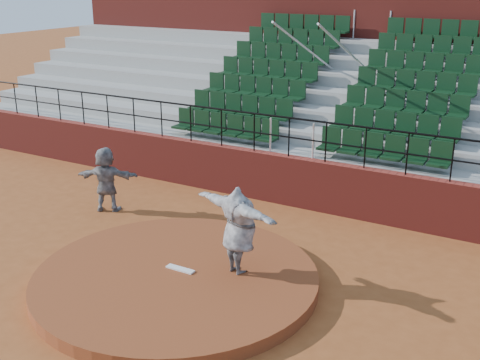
# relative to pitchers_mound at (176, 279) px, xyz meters

# --- Properties ---
(ground) EXTENTS (90.00, 90.00, 0.00)m
(ground) POSITION_rel_pitchers_mound_xyz_m (0.00, 0.00, -0.12)
(ground) COLOR #984D22
(ground) RESTS_ON ground
(pitchers_mound) EXTENTS (5.50, 5.50, 0.25)m
(pitchers_mound) POSITION_rel_pitchers_mound_xyz_m (0.00, 0.00, 0.00)
(pitchers_mound) COLOR brown
(pitchers_mound) RESTS_ON ground
(pitching_rubber) EXTENTS (0.60, 0.15, 0.03)m
(pitching_rubber) POSITION_rel_pitchers_mound_xyz_m (0.00, 0.15, 0.14)
(pitching_rubber) COLOR white
(pitching_rubber) RESTS_ON pitchers_mound
(boundary_wall) EXTENTS (24.00, 0.30, 1.30)m
(boundary_wall) POSITION_rel_pitchers_mound_xyz_m (0.00, 5.00, 0.53)
(boundary_wall) COLOR maroon
(boundary_wall) RESTS_ON ground
(wall_railing) EXTENTS (24.04, 0.05, 1.03)m
(wall_railing) POSITION_rel_pitchers_mound_xyz_m (0.00, 5.00, 1.90)
(wall_railing) COLOR black
(wall_railing) RESTS_ON boundary_wall
(seating_deck) EXTENTS (24.00, 5.97, 4.63)m
(seating_deck) POSITION_rel_pitchers_mound_xyz_m (0.00, 8.65, 1.32)
(seating_deck) COLOR #9B9B95
(seating_deck) RESTS_ON ground
(press_box_facade) EXTENTS (24.00, 3.00, 7.10)m
(press_box_facade) POSITION_rel_pitchers_mound_xyz_m (0.00, 12.60, 3.43)
(press_box_facade) COLOR maroon
(press_box_facade) RESTS_ON ground
(pitcher) EXTENTS (2.23, 1.25, 1.75)m
(pitcher) POSITION_rel_pitchers_mound_xyz_m (1.02, 0.65, 1.00)
(pitcher) COLOR black
(pitcher) RESTS_ON pitchers_mound
(fielder) EXTENTS (1.61, 1.09, 1.67)m
(fielder) POSITION_rel_pitchers_mound_xyz_m (-3.77, 2.32, 0.71)
(fielder) COLOR black
(fielder) RESTS_ON ground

